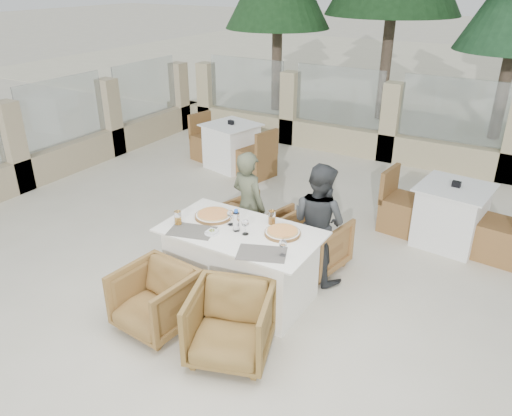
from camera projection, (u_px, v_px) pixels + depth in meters
The scene contains 24 objects.
ground at pixel (249, 289), 5.40m from camera, with size 80.00×80.00×0.00m, color beige.
sand_patch at pixel (473, 77), 16.26m from camera, with size 30.00×16.00×0.01m, color beige.
perimeter_wall_far at pixel (391, 117), 8.78m from camera, with size 10.00×0.34×1.60m, color tan, non-canonical shape.
perimeter_wall_left at pixel (65, 125), 8.30m from camera, with size 0.34×7.00×1.60m, color tan, non-canonical shape.
dining_table at pixel (241, 264), 5.15m from camera, with size 1.60×0.90×0.77m, color white, non-canonical shape.
placemat_near_left at pixel (192, 231), 4.98m from camera, with size 0.45×0.30×0.00m, color #5E5A50.
placemat_near_right at pixel (262, 253), 4.58m from camera, with size 0.45×0.30×0.00m, color #605A53.
pizza_left at pixel (214, 215), 5.25m from camera, with size 0.39×0.39×0.05m, color #DC591E.
pizza_right at pixel (283, 232), 4.90m from camera, with size 0.36×0.36×0.05m, color orange.
water_bottle at pixel (236, 220), 4.94m from camera, with size 0.07×0.07×0.23m, color silver.
wine_glass_centre at pixel (231, 217), 5.06m from camera, with size 0.08×0.08×0.18m, color white, non-canonical shape.
wine_glass_near at pixel (245, 226), 4.88m from camera, with size 0.08×0.08×0.18m, color silver, non-canonical shape.
wine_glass_corner at pixel (283, 247), 4.51m from camera, with size 0.08×0.08×0.18m, color white, non-canonical shape.
beer_glass_left at pixel (178, 218), 5.08m from camera, with size 0.07×0.07×0.15m, color orange.
beer_glass_right at pixel (272, 217), 5.09m from camera, with size 0.07×0.07×0.15m, color orange.
olive_dish at pixel (212, 232), 4.92m from camera, with size 0.11×0.11×0.04m, color silver, non-canonical shape.
armchair_far_left at pixel (258, 224), 6.15m from camera, with size 0.64×0.66×0.60m, color olive.
armchair_far_right at pixel (314, 243), 5.69m from camera, with size 0.67×0.69×0.63m, color olive.
armchair_near_left at pixel (155, 299), 4.72m from camera, with size 0.65×0.67×0.61m, color olive.
armchair_near_right at pixel (230, 324), 4.35m from camera, with size 0.70×0.72×0.65m, color olive.
diner_left at pixel (249, 206), 5.76m from camera, with size 0.48×0.32×1.32m, color #545941.
diner_right at pixel (319, 223), 5.36m from camera, with size 0.65×0.51×1.34m, color #36383B.
bg_table_a at pixel (231, 146), 8.62m from camera, with size 1.64×0.82×0.77m, color white, non-canonical shape.
bg_table_b at pixel (451, 215), 6.17m from camera, with size 1.64×0.82×0.77m, color white, non-canonical shape.
Camera 1 is at (2.37, -3.82, 3.11)m, focal length 35.00 mm.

